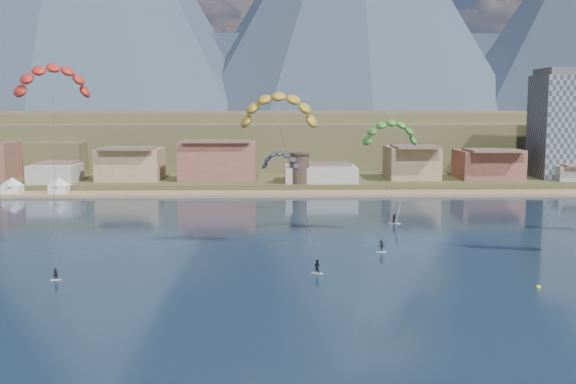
{
  "coord_description": "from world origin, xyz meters",
  "views": [
    {
      "loc": [
        -2.38,
        -74.31,
        23.36
      ],
      "look_at": [
        0.0,
        32.0,
        10.0
      ],
      "focal_mm": 43.27,
      "sensor_mm": 36.0,
      "label": 1
    }
  ],
  "objects_px": {
    "watchtower": "(300,168)",
    "windsurfer": "(395,217)",
    "buoy": "(538,287)",
    "kitesurfer_red": "(52,75)",
    "kitesurfer_yellow": "(279,105)",
    "kitesurfer_green": "(390,130)",
    "apartment_tower": "(570,124)"
  },
  "relations": [
    {
      "from": "apartment_tower",
      "to": "kitesurfer_green",
      "type": "height_order",
      "value": "apartment_tower"
    },
    {
      "from": "watchtower",
      "to": "buoy",
      "type": "relative_size",
      "value": 13.16
    },
    {
      "from": "kitesurfer_red",
      "to": "windsurfer",
      "type": "relative_size",
      "value": 7.24
    },
    {
      "from": "kitesurfer_yellow",
      "to": "kitesurfer_green",
      "type": "xyz_separation_m",
      "value": [
        19.84,
        13.24,
        -4.34
      ]
    },
    {
      "from": "apartment_tower",
      "to": "windsurfer",
      "type": "bearing_deg",
      "value": -133.2
    },
    {
      "from": "windsurfer",
      "to": "buoy",
      "type": "xyz_separation_m",
      "value": [
        9.86,
        -49.05,
        -1.27
      ]
    },
    {
      "from": "windsurfer",
      "to": "buoy",
      "type": "distance_m",
      "value": 50.05
    },
    {
      "from": "kitesurfer_red",
      "to": "kitesurfer_green",
      "type": "bearing_deg",
      "value": 18.43
    },
    {
      "from": "kitesurfer_yellow",
      "to": "apartment_tower",
      "type": "bearing_deg",
      "value": 47.09
    },
    {
      "from": "kitesurfer_green",
      "to": "windsurfer",
      "type": "bearing_deg",
      "value": 74.75
    },
    {
      "from": "kitesurfer_red",
      "to": "kitesurfer_yellow",
      "type": "distance_m",
      "value": 34.25
    },
    {
      "from": "kitesurfer_yellow",
      "to": "buoy",
      "type": "relative_size",
      "value": 43.22
    },
    {
      "from": "apartment_tower",
      "to": "buoy",
      "type": "xyz_separation_m",
      "value": [
        -53.24,
        -116.24,
        -17.71
      ]
    },
    {
      "from": "kitesurfer_red",
      "to": "buoy",
      "type": "distance_m",
      "value": 74.64
    },
    {
      "from": "kitesurfer_green",
      "to": "buoy",
      "type": "bearing_deg",
      "value": -70.11
    },
    {
      "from": "watchtower",
      "to": "windsurfer",
      "type": "relative_size",
      "value": 1.98
    },
    {
      "from": "buoy",
      "to": "windsurfer",
      "type": "bearing_deg",
      "value": 101.36
    },
    {
      "from": "kitesurfer_red",
      "to": "kitesurfer_green",
      "type": "height_order",
      "value": "kitesurfer_red"
    },
    {
      "from": "apartment_tower",
      "to": "watchtower",
      "type": "height_order",
      "value": "apartment_tower"
    },
    {
      "from": "buoy",
      "to": "kitesurfer_red",
      "type": "bearing_deg",
      "value": 164.28
    },
    {
      "from": "kitesurfer_red",
      "to": "kitesurfer_green",
      "type": "relative_size",
      "value": 1.33
    },
    {
      "from": "watchtower",
      "to": "windsurfer",
      "type": "bearing_deg",
      "value": -72.38
    },
    {
      "from": "kitesurfer_green",
      "to": "windsurfer",
      "type": "xyz_separation_m",
      "value": [
        3.39,
        12.43,
        -17.67
      ]
    },
    {
      "from": "watchtower",
      "to": "kitesurfer_red",
      "type": "bearing_deg",
      "value": -115.61
    },
    {
      "from": "watchtower",
      "to": "kitesurfer_red",
      "type": "height_order",
      "value": "kitesurfer_red"
    },
    {
      "from": "kitesurfer_green",
      "to": "buoy",
      "type": "relative_size",
      "value": 36.03
    },
    {
      "from": "windsurfer",
      "to": "apartment_tower",
      "type": "bearing_deg",
      "value": 46.8
    },
    {
      "from": "kitesurfer_red",
      "to": "windsurfer",
      "type": "xyz_separation_m",
      "value": [
        56.9,
        30.26,
        -26.34
      ]
    },
    {
      "from": "kitesurfer_red",
      "to": "kitesurfer_yellow",
      "type": "height_order",
      "value": "kitesurfer_red"
    },
    {
      "from": "apartment_tower",
      "to": "buoy",
      "type": "distance_m",
      "value": 129.08
    },
    {
      "from": "watchtower",
      "to": "kitesurfer_yellow",
      "type": "xyz_separation_m",
      "value": [
        -6.33,
        -78.86,
        17.02
      ]
    },
    {
      "from": "kitesurfer_red",
      "to": "apartment_tower",
      "type": "bearing_deg",
      "value": 39.08
    }
  ]
}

